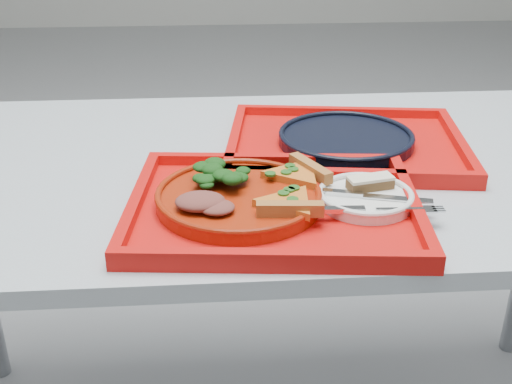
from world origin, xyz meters
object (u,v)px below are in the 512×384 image
(dinner_plate, at_px, (239,199))
(navy_plate, at_px, (346,140))
(tray_main, at_px, (274,210))
(tray_far, at_px, (345,147))
(dessert_bar, at_px, (370,182))

(dinner_plate, bearing_deg, navy_plate, 48.01)
(navy_plate, bearing_deg, tray_main, -122.96)
(tray_main, distance_m, tray_far, 0.30)
(tray_far, distance_m, dessert_bar, 0.23)
(tray_far, distance_m, navy_plate, 0.01)
(tray_main, height_order, tray_far, same)
(tray_main, xyz_separation_m, dessert_bar, (0.16, 0.02, 0.03))
(tray_main, distance_m, navy_plate, 0.30)
(tray_main, distance_m, dinner_plate, 0.06)
(dinner_plate, xyz_separation_m, dessert_bar, (0.21, 0.01, 0.02))
(navy_plate, relative_size, dessert_bar, 3.34)
(dinner_plate, bearing_deg, tray_main, -10.30)
(navy_plate, distance_m, dessert_bar, 0.23)
(tray_main, bearing_deg, dinner_plate, 175.13)
(dinner_plate, height_order, navy_plate, dinner_plate)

